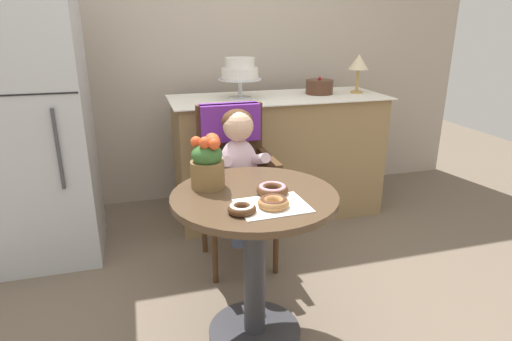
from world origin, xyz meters
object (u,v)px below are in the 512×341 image
Objects in this scene: refrigerator at (31,123)px; cafe_table at (254,238)px; table_lamp at (359,64)px; flower_vase at (207,161)px; donut_side at (272,189)px; donut_mid at (273,202)px; wicker_chair at (234,159)px; seated_child at (240,161)px; donut_front at (242,208)px; tiered_cake_stand at (240,71)px; round_layer_cake at (319,87)px.

cafe_table is at bearing -46.33° from refrigerator.
flower_vase is at bearing -139.23° from table_lamp.
cafe_table is 5.33× the size of donut_side.
donut_mid is at bearing -54.74° from flower_vase.
wicker_chair is at bearing -153.13° from table_lamp.
seated_child is 0.79m from donut_front.
seated_child is at bearing -104.36° from tiered_cake_stand.
cafe_table is 3.04× the size of flower_vase.
cafe_table is 2.40× the size of tiered_cake_stand.
flower_vase is at bearing -119.59° from seated_child.
donut_mid is 0.14m from donut_side.
wicker_chair reaches higher than donut_front.
flower_vase is at bearing 125.26° from donut_mid.
refrigerator reaches higher than round_layer_cake.
cafe_table is 1.85m from table_lamp.
tiered_cake_stand reaches higher than flower_vase.
donut_side is (0.04, 0.13, 0.00)m from donut_mid.
donut_side is 0.08× the size of refrigerator.
table_lamp is at bearing 52.03° from donut_mid.
flower_vase is at bearing 146.46° from donut_side.
table_lamp is 0.17× the size of refrigerator.
wicker_chair reaches higher than cafe_table.
donut_side is at bearing -90.90° from seated_child.
seated_child is 3.07× the size of flower_vase.
table_lamp is at bearing 50.34° from donut_side.
wicker_chair is at bearing -143.53° from round_layer_cake.
wicker_chair is 1.31× the size of seated_child.
flower_vase is at bearing -117.66° from wicker_chair.
table_lamp is (0.29, -0.04, 0.16)m from round_layer_cake.
wicker_chair is (0.08, 0.74, 0.13)m from cafe_table.
donut_mid is 0.62× the size of round_layer_cake.
wicker_chair reaches higher than donut_mid.
tiered_cake_stand is at bearing 69.33° from flower_vase.
refrigerator is (-1.13, 0.36, 0.21)m from wicker_chair.
seated_child is at bearing -136.95° from round_layer_cake.
refrigerator reaches higher than table_lamp.
flower_vase is at bearing -110.67° from tiered_cake_stand.
donut_front reaches higher than cafe_table.
table_lamp reaches higher than donut_mid.
table_lamp is (1.09, 0.55, 0.48)m from wicker_chair.
donut_mid is 0.07× the size of refrigerator.
wicker_chair is 3.35× the size of table_lamp.
seated_child is 2.42× the size of tiered_cake_stand.
cafe_table is 0.25m from donut_side.
seated_child is (0.00, -0.16, 0.04)m from wicker_chair.
wicker_chair is 0.16m from seated_child.
cafe_table is 0.40m from flower_vase.
flower_vase is 0.79× the size of tiered_cake_stand.
donut_mid is at bearing -49.29° from refrigerator.
cafe_table is 1.45m from tiered_cake_stand.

